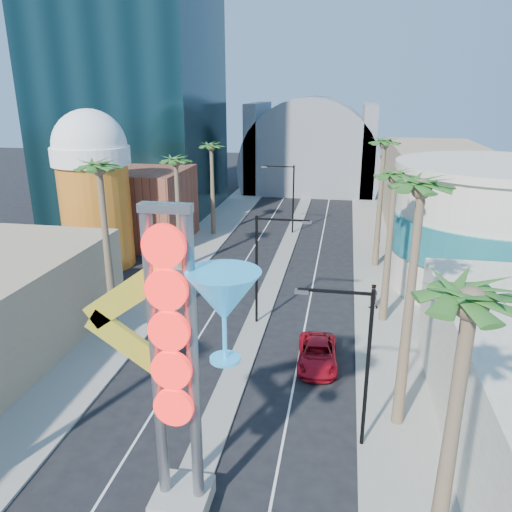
{
  "coord_description": "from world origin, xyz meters",
  "views": [
    {
      "loc": [
        5.74,
        -12.16,
        16.08
      ],
      "look_at": [
        -0.07,
        20.17,
        5.07
      ],
      "focal_mm": 35.0,
      "sensor_mm": 36.0,
      "label": 1
    }
  ],
  "objects_px": {
    "neon_sign": "(195,349)",
    "red_pickup": "(317,354)",
    "pedestrian_a": "(456,428)",
    "pedestrian_b": "(373,296)"
  },
  "relations": [
    {
      "from": "neon_sign",
      "to": "red_pickup",
      "type": "distance_m",
      "value": 14.31
    },
    {
      "from": "neon_sign",
      "to": "pedestrian_a",
      "type": "height_order",
      "value": "neon_sign"
    },
    {
      "from": "red_pickup",
      "to": "pedestrian_a",
      "type": "relative_size",
      "value": 2.93
    },
    {
      "from": "neon_sign",
      "to": "pedestrian_b",
      "type": "bearing_deg",
      "value": 70.38
    },
    {
      "from": "red_pickup",
      "to": "pedestrian_a",
      "type": "bearing_deg",
      "value": -46.07
    },
    {
      "from": "red_pickup",
      "to": "pedestrian_b",
      "type": "relative_size",
      "value": 2.68
    },
    {
      "from": "red_pickup",
      "to": "pedestrian_b",
      "type": "bearing_deg",
      "value": 64.53
    },
    {
      "from": "neon_sign",
      "to": "pedestrian_a",
      "type": "relative_size",
      "value": 7.18
    },
    {
      "from": "pedestrian_b",
      "to": "red_pickup",
      "type": "bearing_deg",
      "value": 64.12
    },
    {
      "from": "red_pickup",
      "to": "pedestrian_a",
      "type": "height_order",
      "value": "pedestrian_a"
    }
  ]
}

